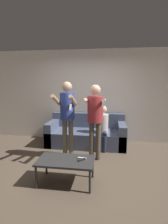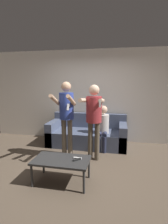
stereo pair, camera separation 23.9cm
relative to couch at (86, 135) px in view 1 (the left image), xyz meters
The scene contains 9 objects.
ground_plane 1.46m from the couch, 88.67° to the right, with size 14.00×14.00×0.00m, color brown.
wall_back 1.18m from the couch, 86.15° to the left, with size 6.40×0.06×2.70m.
couch is the anchor object (origin of this frame).
person_standing_left 1.31m from the couch, 108.27° to the right, with size 0.44×0.69×1.78m.
person_standing_right 1.29m from the couch, 71.75° to the right, with size 0.46×0.75×1.71m.
person_seated 0.62m from the couch, 27.49° to the right, with size 0.31×0.53×1.16m.
coffee_table 1.97m from the couch, 93.08° to the right, with size 0.99×0.56×0.43m.
remote_near 1.96m from the couch, 84.91° to the right, with size 0.13×0.13×0.02m.
remote_far 1.91m from the couch, 84.93° to the right, with size 0.15×0.05×0.02m.
Camera 1 is at (0.59, -3.31, 1.78)m, focal length 28.00 mm.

